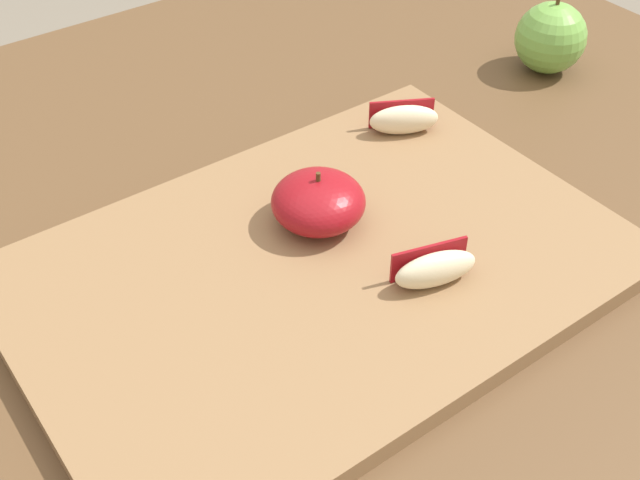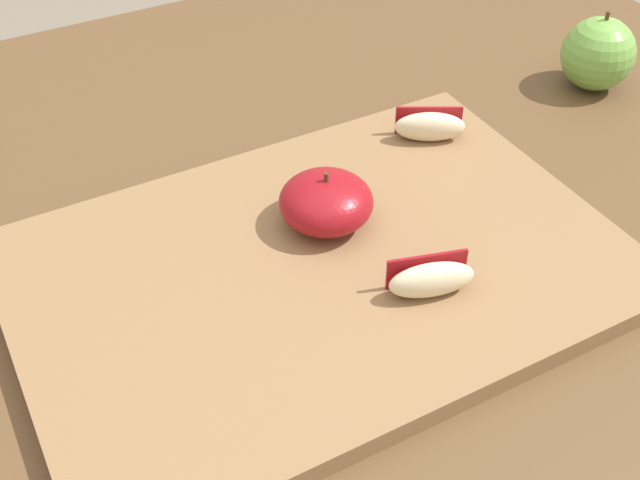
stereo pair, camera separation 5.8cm
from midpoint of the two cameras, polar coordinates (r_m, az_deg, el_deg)
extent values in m
cube|color=brown|center=(0.63, -4.94, -3.07)|extent=(1.26, 0.91, 0.03)
cube|color=brown|center=(1.36, 10.99, 3.93)|extent=(0.06, 0.06, 0.71)
cube|color=olive|center=(0.60, 2.77, -2.16)|extent=(0.44, 0.31, 0.02)
ellipsoid|color=maroon|center=(0.62, 3.13, 2.61)|extent=(0.07, 0.07, 0.04)
cylinder|color=#4C3319|center=(0.60, 3.21, 4.25)|extent=(0.00, 0.00, 0.01)
ellipsoid|color=beige|center=(0.57, 10.80, -2.92)|extent=(0.06, 0.04, 0.03)
cube|color=maroon|center=(0.58, 10.40, -2.16)|extent=(0.06, 0.02, 0.03)
ellipsoid|color=beige|center=(0.72, 10.08, 7.79)|extent=(0.06, 0.05, 0.03)
cube|color=maroon|center=(0.73, 9.96, 8.28)|extent=(0.05, 0.03, 0.03)
sphere|color=#70AD47|center=(0.87, 20.92, 12.13)|extent=(0.07, 0.07, 0.07)
cylinder|color=#4C3319|center=(0.85, 21.55, 14.35)|extent=(0.00, 0.00, 0.01)
camera|label=1|loc=(0.03, -87.13, 2.50)|focal=45.30mm
camera|label=2|loc=(0.03, 92.87, -2.50)|focal=45.30mm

